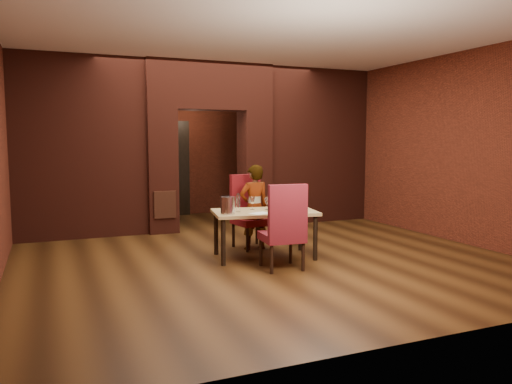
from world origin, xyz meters
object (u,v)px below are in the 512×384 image
(wine_glass_b, at_px, (267,204))
(wine_bucket, at_px, (228,205))
(chair_near, at_px, (282,226))
(dining_table, at_px, (264,234))
(wine_glass_c, at_px, (285,204))
(water_bottle, at_px, (238,202))
(person_seated, at_px, (254,207))
(wine_glass_a, at_px, (252,203))
(potted_plant, at_px, (295,232))
(chair_far, at_px, (252,212))

(wine_glass_b, bearing_deg, wine_bucket, -163.46)
(chair_near, bearing_deg, dining_table, -88.85)
(wine_glass_c, bearing_deg, water_bottle, 166.97)
(dining_table, height_order, person_seated, person_seated)
(person_seated, height_order, wine_glass_a, person_seated)
(person_seated, xyz_separation_m, wine_glass_c, (0.21, -0.68, 0.13))
(wine_bucket, relative_size, potted_plant, 0.65)
(wine_glass_a, bearing_deg, dining_table, -54.46)
(wine_glass_b, bearing_deg, chair_far, 88.84)
(wine_glass_b, bearing_deg, person_seated, 89.80)
(chair_near, relative_size, person_seated, 0.86)
(dining_table, xyz_separation_m, chair_far, (0.08, 0.68, 0.24))
(wine_bucket, bearing_deg, chair_far, 48.88)
(chair_far, distance_m, chair_near, 1.35)
(water_bottle, bearing_deg, potted_plant, 28.39)
(person_seated, relative_size, wine_glass_c, 6.61)
(dining_table, xyz_separation_m, wine_glass_a, (-0.12, 0.17, 0.44))
(person_seated, height_order, wine_glass_c, person_seated)
(dining_table, bearing_deg, water_bottle, -177.04)
(person_seated, height_order, wine_bucket, person_seated)
(wine_glass_a, bearing_deg, chair_far, 68.02)
(dining_table, bearing_deg, wine_bucket, -158.78)
(wine_glass_c, relative_size, water_bottle, 0.76)
(wine_glass_b, bearing_deg, dining_table, -131.71)
(chair_near, relative_size, wine_glass_c, 5.70)
(chair_far, relative_size, wine_glass_a, 6.15)
(wine_glass_a, height_order, wine_glass_b, wine_glass_a)
(chair_far, distance_m, wine_glass_c, 0.84)
(wine_glass_b, height_order, potted_plant, wine_glass_b)
(chair_near, bearing_deg, wine_glass_c, -114.84)
(wine_glass_b, relative_size, water_bottle, 0.68)
(person_seated, relative_size, wine_glass_b, 7.31)
(chair_far, xyz_separation_m, potted_plant, (0.80, 0.06, -0.40))
(person_seated, bearing_deg, potted_plant, -170.61)
(dining_table, xyz_separation_m, wine_glass_c, (0.28, -0.11, 0.45))
(chair_near, relative_size, wine_bucket, 4.70)
(chair_far, relative_size, person_seated, 0.87)
(chair_near, bearing_deg, water_bottle, -59.06)
(person_seated, bearing_deg, chair_near, 82.38)
(dining_table, xyz_separation_m, person_seated, (0.07, 0.57, 0.32))
(dining_table, height_order, potted_plant, dining_table)
(chair_near, bearing_deg, wine_glass_a, -79.90)
(dining_table, bearing_deg, wine_glass_c, -11.45)
(chair_far, xyz_separation_m, wine_bucket, (-0.70, -0.80, 0.23))
(wine_glass_c, height_order, water_bottle, water_bottle)
(dining_table, relative_size, chair_far, 1.27)
(chair_near, distance_m, water_bottle, 0.84)
(wine_bucket, bearing_deg, person_seated, 45.30)
(wine_glass_b, distance_m, wine_glass_c, 0.28)
(wine_bucket, height_order, potted_plant, wine_bucket)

